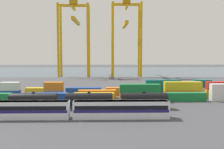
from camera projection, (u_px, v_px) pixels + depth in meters
name	position (u px, v px, depth m)	size (l,w,h in m)	color
ground_plane	(118.00, 85.00, 120.98)	(420.00, 420.00, 0.00)	#424247
harbour_water	(112.00, 71.00, 213.08)	(400.00, 110.00, 0.01)	#384C60
passenger_train	(71.00, 109.00, 58.57)	(43.39, 3.14, 3.90)	silver
freight_tank_row	(89.00, 101.00, 68.50)	(40.70, 3.08, 4.54)	#232326
shipping_container_0	(1.00, 98.00, 78.49)	(6.04, 2.44, 2.60)	#197538
shipping_container_1	(48.00, 97.00, 78.82)	(12.10, 2.44, 2.60)	#1C4299
shipping_container_2	(94.00, 97.00, 79.16)	(12.10, 2.44, 2.60)	gold
shipping_container_3	(140.00, 97.00, 79.50)	(12.10, 2.44, 2.60)	orange
shipping_container_4	(140.00, 88.00, 79.29)	(12.10, 2.44, 2.60)	#197538
shipping_container_5	(185.00, 97.00, 79.83)	(12.10, 2.44, 2.60)	#197538
shipping_container_8	(10.00, 94.00, 84.64)	(6.04, 2.44, 2.60)	#1C4299
shipping_container_9	(10.00, 86.00, 84.43)	(6.04, 2.44, 2.60)	silver
shipping_container_10	(54.00, 94.00, 84.98)	(6.04, 2.44, 2.60)	slate
shipping_container_11	(54.00, 86.00, 84.77)	(6.04, 2.44, 2.60)	orange
shipping_container_12	(97.00, 94.00, 85.31)	(12.10, 2.44, 2.60)	orange
shipping_container_13	(140.00, 94.00, 85.65)	(12.10, 2.44, 2.60)	#197538
shipping_container_14	(183.00, 94.00, 85.99)	(12.10, 2.44, 2.60)	orange
shipping_container_15	(183.00, 86.00, 85.78)	(12.10, 2.44, 2.60)	gold
shipping_container_18	(44.00, 91.00, 91.00)	(12.10, 2.44, 2.60)	gold
shipping_container_19	(84.00, 91.00, 91.33)	(12.10, 2.44, 2.60)	#1C4299
shipping_container_20	(123.00, 91.00, 91.67)	(12.10, 2.44, 2.60)	orange
shipping_container_21	(163.00, 91.00, 92.00)	(12.10, 2.44, 2.60)	#146066
shipping_container_22	(163.00, 84.00, 91.79)	(12.10, 2.44, 2.60)	#146066
shipping_container_23	(202.00, 91.00, 92.34)	(6.04, 2.44, 2.60)	silver
shipping_container_24	(202.00, 83.00, 92.13)	(6.04, 2.44, 2.60)	#146066
gantry_crane_west	(74.00, 30.00, 167.40)	(19.59, 36.44, 47.87)	gold
gantry_crane_central	(126.00, 30.00, 167.76)	(18.90, 33.78, 48.63)	gold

